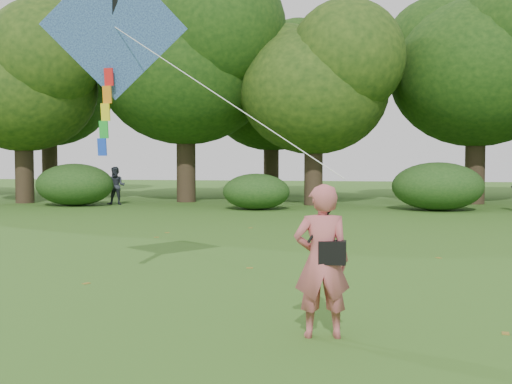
# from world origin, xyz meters

# --- Properties ---
(ground) EXTENTS (100.00, 100.00, 0.00)m
(ground) POSITION_xyz_m (0.00, 0.00, 0.00)
(ground) COLOR #265114
(ground) RESTS_ON ground
(man_kite_flyer) EXTENTS (0.70, 0.52, 1.73)m
(man_kite_flyer) POSITION_xyz_m (-0.11, -0.55, 0.87)
(man_kite_flyer) COLOR #C05A5D
(man_kite_flyer) RESTS_ON ground
(bystander_left) EXTENTS (0.86, 0.70, 1.66)m
(bystander_left) POSITION_xyz_m (-10.46, 18.62, 0.83)
(bystander_left) COLOR #2B3039
(bystander_left) RESTS_ON ground
(crossbody_bag) EXTENTS (0.43, 0.20, 0.70)m
(crossbody_bag) POSITION_xyz_m (0.00, -0.58, 0.98)
(crossbody_bag) COLOR black
(crossbody_bag) RESTS_ON ground
(flying_kite) EXTENTS (4.52, 2.24, 3.24)m
(flying_kite) POSITION_xyz_m (-3.32, 1.32, 3.91)
(flying_kite) COLOR #225996
(flying_kite) RESTS_ON ground
(tree_line) EXTENTS (54.70, 15.30, 9.48)m
(tree_line) POSITION_xyz_m (1.67, 22.88, 5.60)
(tree_line) COLOR #3A2D1E
(tree_line) RESTS_ON ground
(shrub_band) EXTENTS (39.15, 3.22, 1.88)m
(shrub_band) POSITION_xyz_m (-0.72, 17.60, 0.86)
(shrub_band) COLOR #264919
(shrub_band) RESTS_ON ground
(fallen_leaves) EXTENTS (10.13, 13.89, 0.01)m
(fallen_leaves) POSITION_xyz_m (-0.33, 3.96, 0.01)
(fallen_leaves) COLOR olive
(fallen_leaves) RESTS_ON ground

